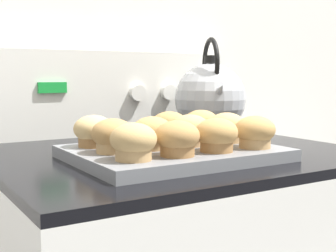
{
  "coord_description": "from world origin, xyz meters",
  "views": [
    {
      "loc": [
        -0.51,
        -0.49,
        1.05
      ],
      "look_at": [
        -0.06,
        0.25,
        0.96
      ],
      "focal_mm": 50.0,
      "sensor_mm": 36.0,
      "label": 1
    }
  ],
  "objects_px": {
    "muffin_r1_c3": "(227,128)",
    "muffin_r2_c2": "(169,126)",
    "muffin_r0_c0": "(133,142)",
    "muffin_r2_c0": "(94,131)",
    "muffin_pan": "(173,153)",
    "tea_kettle": "(210,98)",
    "muffin_r0_c3": "(255,132)",
    "muffin_r1_c0": "(113,136)",
    "muffin_r0_c2": "(217,135)",
    "muffin_r1_c1": "(152,133)",
    "muffin_r1_c2": "(190,130)",
    "muffin_r2_c3": "(201,124)",
    "muffin_r0_c1": "(177,139)"
  },
  "relations": [
    {
      "from": "muffin_r1_c3",
      "to": "muffin_r2_c2",
      "type": "xyz_separation_m",
      "value": [
        -0.08,
        0.09,
        0.0
      ]
    },
    {
      "from": "muffin_r0_c0",
      "to": "muffin_r2_c0",
      "type": "xyz_separation_m",
      "value": [
        0.0,
        0.17,
        0.0
      ]
    },
    {
      "from": "muffin_pan",
      "to": "tea_kettle",
      "type": "distance_m",
      "value": 0.39
    },
    {
      "from": "muffin_r0_c3",
      "to": "tea_kettle",
      "type": "relative_size",
      "value": 0.3
    },
    {
      "from": "muffin_r0_c3",
      "to": "muffin_r1_c0",
      "type": "relative_size",
      "value": 1.0
    },
    {
      "from": "muffin_pan",
      "to": "muffin_r1_c3",
      "type": "distance_m",
      "value": 0.13
    },
    {
      "from": "muffin_r2_c0",
      "to": "muffin_pan",
      "type": "bearing_deg",
      "value": -34.45
    },
    {
      "from": "muffin_r1_c0",
      "to": "tea_kettle",
      "type": "bearing_deg",
      "value": 32.55
    },
    {
      "from": "muffin_r0_c2",
      "to": "muffin_r2_c2",
      "type": "xyz_separation_m",
      "value": [
        0.0,
        0.17,
        0.0
      ]
    },
    {
      "from": "muffin_pan",
      "to": "muffin_r0_c2",
      "type": "bearing_deg",
      "value": -64.59
    },
    {
      "from": "muffin_r1_c1",
      "to": "tea_kettle",
      "type": "distance_m",
      "value": 0.41
    },
    {
      "from": "muffin_r1_c2",
      "to": "muffin_r2_c2",
      "type": "bearing_deg",
      "value": 86.74
    },
    {
      "from": "muffin_r2_c0",
      "to": "muffin_r2_c3",
      "type": "bearing_deg",
      "value": 0.1
    },
    {
      "from": "muffin_r1_c3",
      "to": "muffin_r2_c3",
      "type": "relative_size",
      "value": 1.0
    },
    {
      "from": "muffin_r0_c1",
      "to": "muffin_r0_c2",
      "type": "distance_m",
      "value": 0.08
    },
    {
      "from": "muffin_r2_c2",
      "to": "muffin_r2_c3",
      "type": "height_order",
      "value": "same"
    },
    {
      "from": "muffin_r1_c1",
      "to": "muffin_r2_c3",
      "type": "height_order",
      "value": "same"
    },
    {
      "from": "muffin_r0_c1",
      "to": "muffin_r0_c2",
      "type": "bearing_deg",
      "value": 1.22
    },
    {
      "from": "muffin_r0_c0",
      "to": "muffin_r1_c3",
      "type": "relative_size",
      "value": 1.0
    },
    {
      "from": "muffin_r1_c3",
      "to": "muffin_r2_c0",
      "type": "bearing_deg",
      "value": 161.04
    },
    {
      "from": "muffin_r0_c1",
      "to": "muffin_r0_c3",
      "type": "xyz_separation_m",
      "value": [
        0.17,
        -0.0,
        0.0
      ]
    },
    {
      "from": "muffin_pan",
      "to": "muffin_r1_c2",
      "type": "distance_m",
      "value": 0.06
    },
    {
      "from": "muffin_r0_c0",
      "to": "tea_kettle",
      "type": "bearing_deg",
      "value": 40.05
    },
    {
      "from": "muffin_r1_c2",
      "to": "muffin_r2_c0",
      "type": "distance_m",
      "value": 0.18
    },
    {
      "from": "muffin_r1_c2",
      "to": "muffin_r2_c3",
      "type": "relative_size",
      "value": 1.0
    },
    {
      "from": "muffin_r1_c2",
      "to": "muffin_r1_c1",
      "type": "bearing_deg",
      "value": -179.87
    },
    {
      "from": "muffin_r1_c3",
      "to": "muffin_r0_c2",
      "type": "bearing_deg",
      "value": -137.06
    },
    {
      "from": "muffin_r0_c2",
      "to": "muffin_pan",
      "type": "bearing_deg",
      "value": 115.41
    },
    {
      "from": "muffin_r0_c2",
      "to": "muffin_r1_c2",
      "type": "distance_m",
      "value": 0.08
    },
    {
      "from": "muffin_r0_c0",
      "to": "muffin_r2_c0",
      "type": "distance_m",
      "value": 0.17
    },
    {
      "from": "muffin_r1_c1",
      "to": "muffin_r1_c2",
      "type": "height_order",
      "value": "same"
    },
    {
      "from": "muffin_pan",
      "to": "muffin_r0_c0",
      "type": "relative_size",
      "value": 4.94
    },
    {
      "from": "tea_kettle",
      "to": "muffin_r0_c2",
      "type": "bearing_deg",
      "value": -124.97
    },
    {
      "from": "muffin_r0_c0",
      "to": "muffin_r0_c1",
      "type": "height_order",
      "value": "same"
    },
    {
      "from": "muffin_r0_c1",
      "to": "tea_kettle",
      "type": "distance_m",
      "value": 0.47
    },
    {
      "from": "muffin_r0_c0",
      "to": "muffin_r1_c1",
      "type": "distance_m",
      "value": 0.11
    },
    {
      "from": "muffin_r1_c0",
      "to": "muffin_r0_c1",
      "type": "bearing_deg",
      "value": -47.99
    },
    {
      "from": "muffin_pan",
      "to": "muffin_r2_c3",
      "type": "relative_size",
      "value": 4.94
    },
    {
      "from": "muffin_r1_c0",
      "to": "muffin_r1_c1",
      "type": "bearing_deg",
      "value": -0.99
    },
    {
      "from": "muffin_r2_c0",
      "to": "muffin_r1_c3",
      "type": "bearing_deg",
      "value": -18.96
    },
    {
      "from": "muffin_r0_c3",
      "to": "muffin_r2_c0",
      "type": "height_order",
      "value": "same"
    },
    {
      "from": "muffin_r1_c1",
      "to": "muffin_r2_c3",
      "type": "bearing_deg",
      "value": 26.5
    },
    {
      "from": "muffin_r0_c3",
      "to": "muffin_r2_c0",
      "type": "distance_m",
      "value": 0.3
    },
    {
      "from": "muffin_r1_c0",
      "to": "muffin_r1_c3",
      "type": "bearing_deg",
      "value": -0.75
    },
    {
      "from": "muffin_r2_c2",
      "to": "muffin_r1_c3",
      "type": "bearing_deg",
      "value": -46.24
    },
    {
      "from": "muffin_r1_c3",
      "to": "muffin_r2_c2",
      "type": "bearing_deg",
      "value": 133.76
    },
    {
      "from": "muffin_pan",
      "to": "muffin_r0_c1",
      "type": "distance_m",
      "value": 0.1
    },
    {
      "from": "muffin_r0_c1",
      "to": "muffin_r0_c3",
      "type": "distance_m",
      "value": 0.17
    },
    {
      "from": "muffin_r0_c2",
      "to": "muffin_r2_c0",
      "type": "xyz_separation_m",
      "value": [
        -0.16,
        0.17,
        0.0
      ]
    },
    {
      "from": "muffin_r0_c0",
      "to": "muffin_r0_c2",
      "type": "distance_m",
      "value": 0.16
    }
  ]
}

